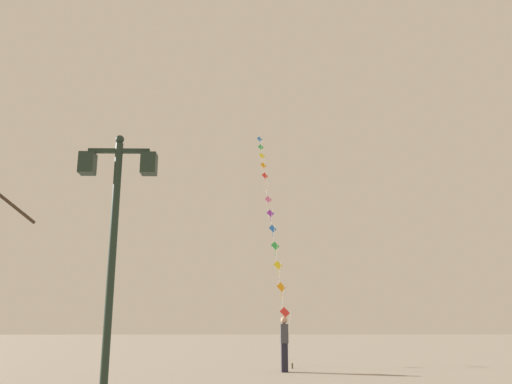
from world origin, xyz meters
TOP-DOWN VIEW (x-y plane):
  - ground_plane at (0.00, 20.00)m, footprint 160.00×160.00m
  - twin_lantern_lamp_post at (-2.84, 8.98)m, footprint 1.42×0.28m
  - kite_train at (0.86, 27.69)m, footprint 0.94×17.59m
  - kite_flyer at (0.81, 17.13)m, footprint 0.24×0.60m

SIDE VIEW (x-z plane):
  - ground_plane at x=0.00m, z-range 0.00..0.00m
  - kite_flyer at x=0.81m, z-range 0.05..1.76m
  - twin_lantern_lamp_post at x=-2.84m, z-range 0.94..5.84m
  - kite_train at x=0.86m, z-range 0.28..15.14m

